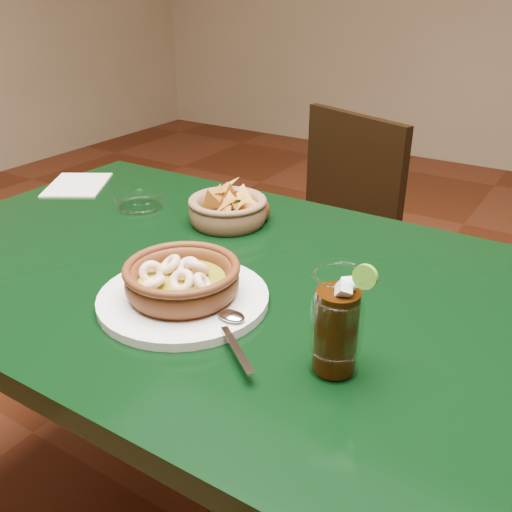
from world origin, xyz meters
The scene contains 8 objects.
dining_table centered at (0.00, 0.00, 0.65)m, with size 1.20×0.80×0.75m.
dining_chair centered at (-0.09, 0.70, 0.48)m, with size 0.52×0.52×0.87m.
shrimp_plate centered at (0.07, -0.13, 0.78)m, with size 0.35×0.28×0.08m.
chip_basket centered at (-0.06, 0.19, 0.78)m, with size 0.20×0.20×0.11m.
guacamole_ramekin centered at (-0.05, 0.22, 0.77)m, with size 0.13×0.13×0.05m.
cola_drink centered at (0.35, -0.15, 0.82)m, with size 0.15×0.15×0.17m.
glass_ashtray centered at (-0.29, 0.16, 0.76)m, with size 0.13×0.13×0.03m.
paper_menu centered at (-0.53, 0.18, 0.75)m, with size 0.21×0.23×0.00m.
Camera 1 is at (0.60, -0.74, 1.23)m, focal length 40.00 mm.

